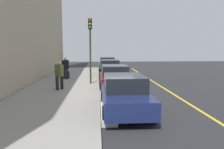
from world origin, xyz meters
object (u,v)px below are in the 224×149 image
at_px(pedestrian_black_coat, 66,67).
at_px(rolling_suitcase, 68,75).
at_px(parked_car_black, 110,68).
at_px(traffic_light_pole, 90,40).
at_px(parked_car_maroon, 115,77).
at_px(parked_car_navy, 125,94).
at_px(parked_car_green, 107,64).
at_px(pedestrian_olive_coat, 59,74).

distance_m(pedestrian_black_coat, rolling_suitcase, 0.74).
xyz_separation_m(parked_car_black, rolling_suitcase, (2.03, -3.55, -0.32)).
height_order(pedestrian_black_coat, traffic_light_pole, traffic_light_pole).
bearing_deg(parked_car_maroon, parked_car_navy, 0.20).
bearing_deg(parked_car_maroon, traffic_light_pole, -131.02).
bearing_deg(parked_car_green, rolling_suitcase, -25.05).
distance_m(pedestrian_black_coat, traffic_light_pole, 3.94).
bearing_deg(rolling_suitcase, pedestrian_olive_coat, 1.77).
distance_m(parked_car_black, parked_car_maroon, 6.39).
relative_size(parked_car_navy, traffic_light_pole, 0.96).
bearing_deg(parked_car_black, pedestrian_olive_coat, -25.50).
bearing_deg(parked_car_black, rolling_suitcase, -60.22).
height_order(parked_car_black, pedestrian_black_coat, pedestrian_black_coat).
height_order(parked_car_black, rolling_suitcase, parked_car_black).
distance_m(pedestrian_black_coat, pedestrian_olive_coat, 4.72).
xyz_separation_m(pedestrian_black_coat, rolling_suitcase, (-0.36, 0.14, -0.63)).
height_order(parked_car_green, pedestrian_olive_coat, pedestrian_olive_coat).
height_order(pedestrian_black_coat, rolling_suitcase, pedestrian_black_coat).
bearing_deg(parked_car_green, traffic_light_pole, -8.64).
height_order(pedestrian_olive_coat, traffic_light_pole, traffic_light_pole).
xyz_separation_m(pedestrian_black_coat, pedestrian_olive_coat, (4.71, 0.29, -0.00)).
xyz_separation_m(parked_car_maroon, parked_car_navy, (5.22, 0.02, -0.00)).
distance_m(pedestrian_olive_coat, traffic_light_pole, 3.43).
relative_size(parked_car_navy, pedestrian_olive_coat, 2.48).
height_order(parked_car_navy, pedestrian_olive_coat, pedestrian_olive_coat).
bearing_deg(parked_car_navy, pedestrian_black_coat, -158.36).
relative_size(pedestrian_black_coat, traffic_light_pole, 0.39).
distance_m(parked_car_navy, rolling_suitcase, 10.21).
relative_size(parked_car_maroon, parked_car_navy, 1.00).
relative_size(parked_car_navy, rolling_suitcase, 4.58).
bearing_deg(parked_car_black, pedestrian_black_coat, -56.99).
distance_m(parked_car_green, rolling_suitcase, 8.38).
distance_m(parked_car_maroon, parked_car_navy, 5.22).
bearing_deg(traffic_light_pole, pedestrian_black_coat, -141.85).
xyz_separation_m(parked_car_green, parked_car_navy, (17.16, -0.02, 0.00)).
bearing_deg(parked_car_black, parked_car_green, -179.98).
distance_m(parked_car_maroon, pedestrian_black_coat, 5.41).
bearing_deg(parked_car_navy, parked_car_green, 179.92).
relative_size(pedestrian_olive_coat, traffic_light_pole, 0.39).
height_order(parked_car_navy, rolling_suitcase, parked_car_navy).
distance_m(pedestrian_olive_coat, rolling_suitcase, 5.12).
height_order(parked_car_green, pedestrian_black_coat, pedestrian_black_coat).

